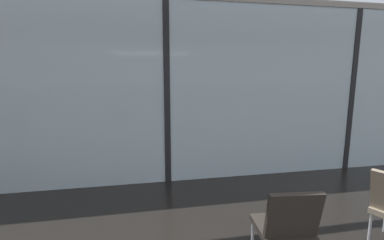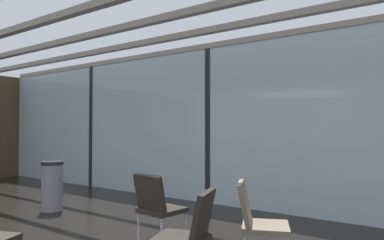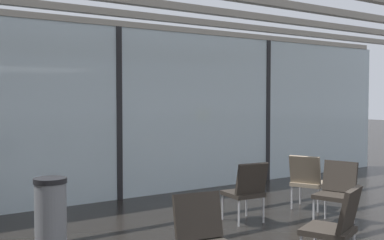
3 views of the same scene
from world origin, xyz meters
TOP-DOWN VIEW (x-y plane):
  - glass_curtain_wall at (0.00, 5.20)m, footprint 14.00×0.08m
  - window_mullion_1 at (0.00, 5.20)m, footprint 0.10×0.12m
  - window_mullion_2 at (3.50, 5.20)m, footprint 0.10×0.12m
  - parked_airplane at (0.87, 11.48)m, footprint 11.19×3.85m
  - lounge_chair_0 at (2.15, 2.82)m, footprint 0.68×0.66m
  - lounge_chair_1 at (1.86, 2.02)m, footprint 0.65×0.62m
  - lounge_chair_2 at (-1.02, 1.22)m, footprint 0.56×0.60m
  - lounge_chair_4 at (0.36, 0.81)m, footprint 0.64×0.67m
  - lounge_chair_6 at (0.82, 2.75)m, footprint 0.53×0.57m
  - trash_bin at (-1.88, 3.04)m, footprint 0.38×0.38m

SIDE VIEW (x-z plane):
  - trash_bin at x=-1.88m, z-range 0.00..0.86m
  - lounge_chair_0 at x=2.15m, z-range 0.06..0.93m
  - lounge_chair_1 at x=1.86m, z-range 0.06..0.93m
  - lounge_chair_2 at x=-1.02m, z-range 0.06..0.93m
  - lounge_chair_4 at x=0.36m, z-range 0.06..0.93m
  - lounge_chair_6 at x=0.82m, z-range 0.06..0.93m
  - glass_curtain_wall at x=0.00m, z-range 0.00..3.00m
  - window_mullion_1 at x=0.00m, z-range 0.00..3.00m
  - window_mullion_2 at x=3.50m, z-range 0.00..3.00m
  - parked_airplane at x=0.87m, z-range 0.00..3.85m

